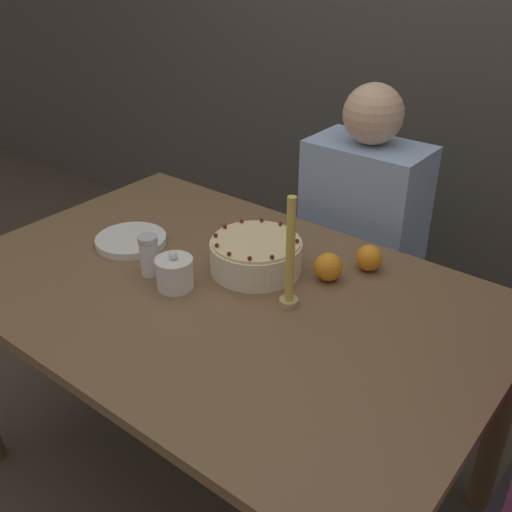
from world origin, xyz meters
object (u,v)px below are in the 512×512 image
cake (256,255)px  sugar_shaker (149,255)px  sugar_bowl (175,273)px  candle (290,263)px  person_man_blue_shirt (358,269)px

cake → sugar_shaker: sugar_shaker is taller
sugar_bowl → sugar_shaker: (-0.11, 0.01, 0.02)m
candle → sugar_bowl: bearing=-157.5°
cake → sugar_shaker: bearing=-136.9°
candle → person_man_blue_shirt: size_ratio=0.26×
cake → person_man_blue_shirt: person_man_blue_shirt is taller
person_man_blue_shirt → candle: bearing=102.1°
sugar_bowl → sugar_shaker: sugar_shaker is taller
person_man_blue_shirt → sugar_shaker: bearing=70.9°
cake → candle: 0.22m
sugar_shaker → person_man_blue_shirt: person_man_blue_shirt is taller
cake → sugar_bowl: (-0.11, -0.21, -0.00)m
cake → person_man_blue_shirt: bearing=85.6°
sugar_shaker → cake: bearing=43.1°
sugar_bowl → sugar_shaker: bearing=176.6°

